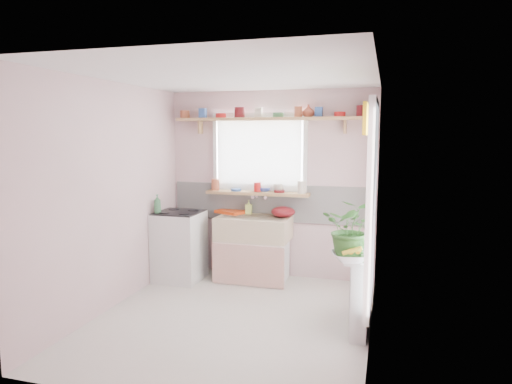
# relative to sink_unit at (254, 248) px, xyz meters

# --- Properties ---
(room) EXTENTS (3.20, 3.20, 3.20)m
(room) POSITION_rel_sink_unit_xyz_m (0.81, -0.43, 0.94)
(room) COLOR beige
(room) RESTS_ON ground
(sink_unit) EXTENTS (0.95, 0.65, 1.11)m
(sink_unit) POSITION_rel_sink_unit_xyz_m (0.00, 0.00, 0.00)
(sink_unit) COLOR white
(sink_unit) RESTS_ON ground
(cooker) EXTENTS (0.58, 0.58, 0.93)m
(cooker) POSITION_rel_sink_unit_xyz_m (-0.95, -0.24, 0.03)
(cooker) COLOR white
(cooker) RESTS_ON ground
(radiator_ledge) EXTENTS (0.22, 0.95, 0.78)m
(radiator_ledge) POSITION_rel_sink_unit_xyz_m (1.45, -1.09, -0.03)
(radiator_ledge) COLOR white
(radiator_ledge) RESTS_ON ground
(windowsill) EXTENTS (1.40, 0.22, 0.04)m
(windowsill) POSITION_rel_sink_unit_xyz_m (-0.00, 0.19, 0.71)
(windowsill) COLOR tan
(windowsill) RESTS_ON room
(pine_shelf) EXTENTS (2.52, 0.24, 0.04)m
(pine_shelf) POSITION_rel_sink_unit_xyz_m (0.15, 0.18, 1.69)
(pine_shelf) COLOR tan
(pine_shelf) RESTS_ON room
(shelf_crockery) EXTENTS (2.47, 0.11, 0.12)m
(shelf_crockery) POSITION_rel_sink_unit_xyz_m (0.13, 0.18, 1.76)
(shelf_crockery) COLOR #A55133
(shelf_crockery) RESTS_ON pine_shelf
(sill_crockery) EXTENTS (1.35, 0.11, 0.12)m
(sill_crockery) POSITION_rel_sink_unit_xyz_m (-0.00, 0.19, 0.78)
(sill_crockery) COLOR #A55133
(sill_crockery) RESTS_ON windowsill
(dish_tray) EXTENTS (0.47, 0.42, 0.04)m
(dish_tray) POSITION_rel_sink_unit_xyz_m (-0.38, 0.21, 0.44)
(dish_tray) COLOR #F64C15
(dish_tray) RESTS_ON sink_unit
(colander) EXTENTS (0.40, 0.40, 0.14)m
(colander) POSITION_rel_sink_unit_xyz_m (0.38, 0.10, 0.49)
(colander) COLOR maroon
(colander) RESTS_ON sink_unit
(jade_plant) EXTENTS (0.57, 0.51, 0.56)m
(jade_plant) POSITION_rel_sink_unit_xyz_m (1.36, -1.38, 0.62)
(jade_plant) COLOR #2E5D25
(jade_plant) RESTS_ON radiator_ledge
(fruit_bowl) EXTENTS (0.42, 0.42, 0.08)m
(fruit_bowl) POSITION_rel_sink_unit_xyz_m (1.36, -1.49, 0.38)
(fruit_bowl) COLOR white
(fruit_bowl) RESTS_ON radiator_ledge
(herb_pot) EXTENTS (0.12, 0.09, 0.21)m
(herb_pot) POSITION_rel_sink_unit_xyz_m (1.48, -1.49, 0.45)
(herb_pot) COLOR #34702D
(herb_pot) RESTS_ON radiator_ledge
(soap_bottle_sink) EXTENTS (0.10, 0.10, 0.19)m
(soap_bottle_sink) POSITION_rel_sink_unit_xyz_m (-0.13, 0.21, 0.51)
(soap_bottle_sink) COLOR #C0D15D
(soap_bottle_sink) RESTS_ON sink_unit
(sill_cup) EXTENTS (0.17, 0.17, 0.11)m
(sill_cup) POSITION_rel_sink_unit_xyz_m (0.27, 0.25, 0.78)
(sill_cup) COLOR beige
(sill_cup) RESTS_ON windowsill
(sill_bowl) EXTENTS (0.19, 0.19, 0.06)m
(sill_bowl) POSITION_rel_sink_unit_xyz_m (0.08, 0.25, 0.76)
(sill_bowl) COLOR #384FB8
(sill_bowl) RESTS_ON windowsill
(shelf_vase) EXTENTS (0.17, 0.17, 0.16)m
(shelf_vase) POSITION_rel_sink_unit_xyz_m (0.66, 0.24, 1.79)
(shelf_vase) COLOR #B34F37
(shelf_vase) RESTS_ON pine_shelf
(cooker_bottle) EXTENTS (0.10, 0.10, 0.24)m
(cooker_bottle) POSITION_rel_sink_unit_xyz_m (-1.17, -0.41, 0.60)
(cooker_bottle) COLOR #428452
(cooker_bottle) RESTS_ON cooker
(fruit) EXTENTS (0.20, 0.14, 0.10)m
(fruit) POSITION_rel_sink_unit_xyz_m (1.37, -1.49, 0.45)
(fruit) COLOR orange
(fruit) RESTS_ON fruit_bowl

